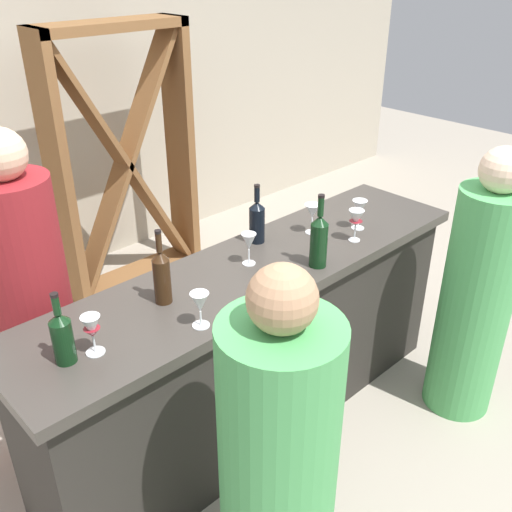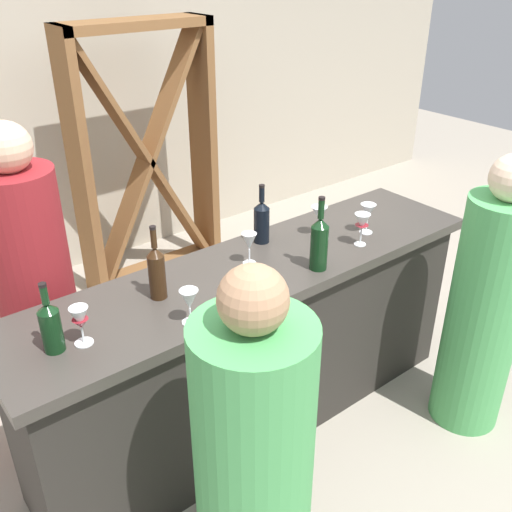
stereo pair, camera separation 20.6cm
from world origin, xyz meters
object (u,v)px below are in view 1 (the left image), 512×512
wine_bottle_leftmost_dark_green (62,336)px  wine_bottle_second_right_dark_green (319,240)px  person_center_guest (476,298)px  wine_glass_near_right (359,208)px  wine_glass_far_right (312,212)px  wine_bottle_second_left_amber_brown (162,275)px  person_right_guest (35,319)px  wine_bottle_center_near_black (257,221)px  wine_glass_near_center (356,219)px  wine_glass_far_center (249,243)px  wine_glass_far_left (92,329)px  person_left_guest (278,468)px  wine_rack (124,164)px  wine_glass_near_left (200,304)px

wine_bottle_leftmost_dark_green → wine_bottle_second_right_dark_green: wine_bottle_second_right_dark_green is taller
person_center_guest → wine_glass_near_right: bearing=25.5°
wine_glass_far_right → wine_bottle_second_left_amber_brown: bearing=-179.1°
wine_glass_far_right → person_right_guest: size_ratio=0.10×
wine_bottle_center_near_black → wine_glass_near_center: wine_bottle_center_near_black is taller
wine_bottle_center_near_black → wine_glass_far_right: wine_bottle_center_near_black is taller
wine_bottle_leftmost_dark_green → wine_glass_far_right: bearing=3.9°
wine_bottle_second_left_amber_brown → person_center_guest: size_ratio=0.22×
wine_bottle_leftmost_dark_green → wine_glass_far_center: (0.93, 0.07, 0.00)m
wine_bottle_leftmost_dark_green → wine_glass_near_right: (1.58, -0.03, 0.01)m
wine_glass_near_right → wine_glass_far_right: same height
wine_glass_far_left → wine_glass_far_center: wine_glass_far_left is taller
wine_glass_far_center → person_left_guest: 0.99m
wine_rack → person_right_guest: size_ratio=1.12×
wine_rack → wine_bottle_center_near_black: wine_rack is taller
wine_bottle_second_right_dark_green → wine_glass_near_right: size_ratio=2.23×
wine_glass_near_left → person_left_guest: size_ratio=0.10×
wine_bottle_leftmost_dark_green → wine_glass_far_left: size_ratio=1.80×
wine_rack → wine_bottle_leftmost_dark_green: 2.12m
wine_bottle_leftmost_dark_green → wine_glass_far_left: bearing=-15.7°
person_left_guest → wine_glass_near_center: bearing=-71.2°
wine_glass_near_left → wine_glass_far_left: (-0.37, 0.13, 0.00)m
wine_bottle_second_right_dark_green → wine_glass_near_right: (0.44, 0.11, -0.02)m
wine_bottle_leftmost_dark_green → wine_bottle_second_left_amber_brown: bearing=9.8°
wine_bottle_leftmost_dark_green → wine_glass_far_center: size_ratio=1.83×
wine_bottle_leftmost_dark_green → person_right_guest: bearing=78.3°
wine_rack → wine_glass_near_center: (0.18, -1.79, 0.13)m
wine_rack → person_right_guest: 1.61m
wine_bottle_second_right_dark_green → wine_bottle_leftmost_dark_green: bearing=172.6°
wine_bottle_leftmost_dark_green → wine_bottle_center_near_black: 1.13m
wine_glass_near_left → wine_glass_far_center: wine_glass_far_center is taller
wine_bottle_second_left_amber_brown → wine_bottle_center_near_black: bearing=11.5°
wine_bottle_center_near_black → wine_glass_far_right: size_ratio=1.93×
wine_glass_far_right → person_left_guest: bearing=-142.9°
wine_bottle_second_right_dark_green → wine_glass_near_center: 0.32m
wine_glass_far_left → person_right_guest: 0.67m
wine_glass_far_left → wine_glass_far_center: 0.84m
wine_bottle_second_left_amber_brown → wine_glass_far_right: size_ratio=2.10×
wine_glass_near_right → wine_glass_far_right: 0.24m
wine_glass_far_left → person_center_guest: (1.72, -0.58, -0.36)m
wine_glass_far_left → person_left_guest: 0.79m
wine_glass_far_right → person_left_guest: person_left_guest is taller
wine_bottle_center_near_black → wine_glass_near_left: bearing=-150.2°
wine_glass_far_left → wine_rack: bearing=55.3°
wine_bottle_leftmost_dark_green → wine_bottle_second_right_dark_green: bearing=-7.4°
wine_bottle_center_near_black → wine_glass_near_center: bearing=-42.1°
wine_glass_near_right → wine_bottle_center_near_black: bearing=152.6°
wine_glass_far_center → wine_bottle_second_right_dark_green: bearing=-46.4°
wine_bottle_leftmost_dark_green → wine_glass_far_center: bearing=4.6°
wine_glass_far_right → person_left_guest: (-1.00, -0.75, -0.39)m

